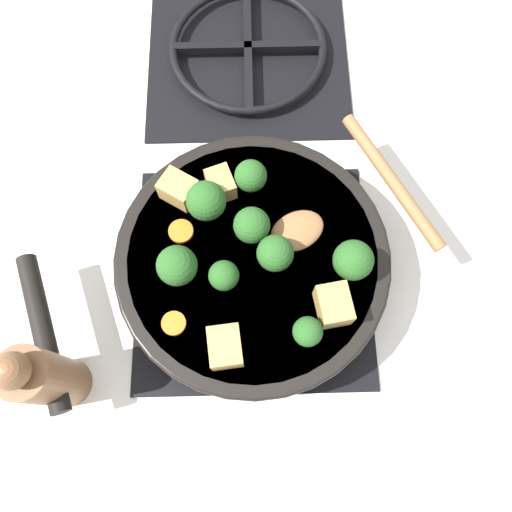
# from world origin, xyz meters

# --- Properties ---
(ground_plane) EXTENTS (2.40, 2.40, 0.00)m
(ground_plane) POSITION_xyz_m (0.00, 0.00, 0.00)
(ground_plane) COLOR white
(front_burner_grate) EXTENTS (0.31, 0.31, 0.03)m
(front_burner_grate) POSITION_xyz_m (0.00, 0.00, 0.01)
(front_burner_grate) COLOR black
(front_burner_grate) RESTS_ON ground_plane
(rear_burner_grate) EXTENTS (0.31, 0.31, 0.03)m
(rear_burner_grate) POSITION_xyz_m (0.00, 0.36, 0.01)
(rear_burner_grate) COLOR black
(rear_burner_grate) RESTS_ON ground_plane
(skillet_pan) EXTENTS (0.45, 0.34, 0.06)m
(skillet_pan) POSITION_xyz_m (-0.00, -0.00, 0.06)
(skillet_pan) COLOR black
(skillet_pan) RESTS_ON front_burner_grate
(wooden_spoon) EXTENTS (0.22, 0.19, 0.02)m
(wooden_spoon) POSITION_xyz_m (0.12, 0.06, 0.09)
(wooden_spoon) COLOR olive
(wooden_spoon) RESTS_ON skillet_pan
(tofu_cube_center_large) EXTENTS (0.04, 0.05, 0.03)m
(tofu_cube_center_large) POSITION_xyz_m (-0.03, -0.11, 0.10)
(tofu_cube_center_large) COLOR tan
(tofu_cube_center_large) RESTS_ON skillet_pan
(tofu_cube_near_handle) EXTENTS (0.05, 0.05, 0.03)m
(tofu_cube_near_handle) POSITION_xyz_m (-0.09, 0.08, 0.10)
(tofu_cube_near_handle) COLOR tan
(tofu_cube_near_handle) RESTS_ON skillet_pan
(tofu_cube_east_chunk) EXTENTS (0.04, 0.04, 0.03)m
(tofu_cube_east_chunk) POSITION_xyz_m (-0.04, 0.09, 0.10)
(tofu_cube_east_chunk) COLOR tan
(tofu_cube_east_chunk) RESTS_ON skillet_pan
(tofu_cube_west_chunk) EXTENTS (0.04, 0.05, 0.04)m
(tofu_cube_west_chunk) POSITION_xyz_m (0.09, -0.07, 0.10)
(tofu_cube_west_chunk) COLOR tan
(tofu_cube_west_chunk) RESTS_ON skillet_pan
(broccoli_floret_near_spoon) EXTENTS (0.04, 0.04, 0.05)m
(broccoli_floret_near_spoon) POSITION_xyz_m (-0.00, 0.09, 0.11)
(broccoli_floret_near_spoon) COLOR #709956
(broccoli_floret_near_spoon) RESTS_ON skillet_pan
(broccoli_floret_center_top) EXTENTS (0.04, 0.04, 0.05)m
(broccoli_floret_center_top) POSITION_xyz_m (-0.00, 0.03, 0.11)
(broccoli_floret_center_top) COLOR #709956
(broccoli_floret_center_top) RESTS_ON skillet_pan
(broccoli_floret_east_rim) EXTENTS (0.03, 0.03, 0.04)m
(broccoli_floret_east_rim) POSITION_xyz_m (0.06, -0.10, 0.11)
(broccoli_floret_east_rim) COLOR #709956
(broccoli_floret_east_rim) RESTS_ON skillet_pan
(broccoli_floret_west_rim) EXTENTS (0.03, 0.03, 0.04)m
(broccoli_floret_west_rim) POSITION_xyz_m (-0.03, -0.03, 0.11)
(broccoli_floret_west_rim) COLOR #709956
(broccoli_floret_west_rim) RESTS_ON skillet_pan
(broccoli_floret_north_edge) EXTENTS (0.04, 0.04, 0.05)m
(broccoli_floret_north_edge) POSITION_xyz_m (0.03, -0.01, 0.11)
(broccoli_floret_north_edge) COLOR #709956
(broccoli_floret_north_edge) RESTS_ON skillet_pan
(broccoli_floret_south_cluster) EXTENTS (0.05, 0.05, 0.05)m
(broccoli_floret_south_cluster) POSITION_xyz_m (-0.05, 0.06, 0.11)
(broccoli_floret_south_cluster) COLOR #709956
(broccoli_floret_south_cluster) RESTS_ON skillet_pan
(broccoli_floret_mid_floret) EXTENTS (0.05, 0.05, 0.05)m
(broccoli_floret_mid_floret) POSITION_xyz_m (0.11, -0.02, 0.11)
(broccoli_floret_mid_floret) COLOR #709956
(broccoli_floret_mid_floret) RESTS_ON skillet_pan
(broccoli_floret_small_inner) EXTENTS (0.05, 0.05, 0.05)m
(broccoli_floret_small_inner) POSITION_xyz_m (-0.08, -0.02, 0.11)
(broccoli_floret_small_inner) COLOR #709956
(broccoli_floret_small_inner) RESTS_ON skillet_pan
(carrot_slice_orange_thin) EXTENTS (0.03, 0.03, 0.01)m
(carrot_slice_orange_thin) POSITION_xyz_m (-0.09, -0.08, 0.08)
(carrot_slice_orange_thin) COLOR orange
(carrot_slice_orange_thin) RESTS_ON skillet_pan
(carrot_slice_near_center) EXTENTS (0.03, 0.03, 0.01)m
(carrot_slice_near_center) POSITION_xyz_m (-0.09, 0.03, 0.08)
(carrot_slice_near_center) COLOR orange
(carrot_slice_near_center) RESTS_ON skillet_pan
(pepper_mill) EXTENTS (0.06, 0.06, 0.18)m
(pepper_mill) POSITION_xyz_m (-0.23, -0.14, 0.08)
(pepper_mill) COLOR brown
(pepper_mill) RESTS_ON ground_plane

